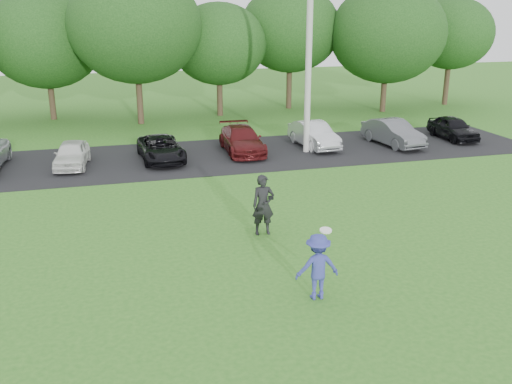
{
  "coord_description": "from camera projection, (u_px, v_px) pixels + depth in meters",
  "views": [
    {
      "loc": [
        -4.21,
        -11.87,
        6.48
      ],
      "look_at": [
        0.0,
        3.5,
        1.3
      ],
      "focal_mm": 40.0,
      "sensor_mm": 36.0,
      "label": 1
    }
  ],
  "objects": [
    {
      "name": "parked_cars",
      "position": [
        180.0,
        145.0,
        25.47
      ],
      "size": [
        27.6,
        4.6,
        1.25
      ],
      "color": "black",
      "rests_on": "parking_lot"
    },
    {
      "name": "ground",
      "position": [
        294.0,
        285.0,
        13.94
      ],
      "size": [
        100.0,
        100.0,
        0.0
      ],
      "primitive_type": "plane",
      "color": "#2D6C1F",
      "rests_on": "ground"
    },
    {
      "name": "camera_bystander",
      "position": [
        263.0,
        205.0,
        16.83
      ],
      "size": [
        0.69,
        0.47,
        1.82
      ],
      "color": "black",
      "rests_on": "ground"
    },
    {
      "name": "frisbee_player",
      "position": [
        318.0,
        266.0,
        13.11
      ],
      "size": [
        1.05,
        0.74,
        1.84
      ],
      "color": "#333991",
      "rests_on": "ground"
    },
    {
      "name": "tree_row",
      "position": [
        195.0,
        35.0,
        33.68
      ],
      "size": [
        42.39,
        9.85,
        8.64
      ],
      "color": "#38281C",
      "rests_on": "ground"
    },
    {
      "name": "utility_pole",
      "position": [
        309.0,
        32.0,
        25.05
      ],
      "size": [
        0.28,
        0.28,
        10.85
      ],
      "primitive_type": "cylinder",
      "color": "#AFB0AA",
      "rests_on": "ground"
    },
    {
      "name": "parking_lot",
      "position": [
        201.0,
        157.0,
        25.86
      ],
      "size": [
        32.0,
        6.5,
        0.03
      ],
      "primitive_type": "cube",
      "color": "black",
      "rests_on": "ground"
    }
  ]
}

